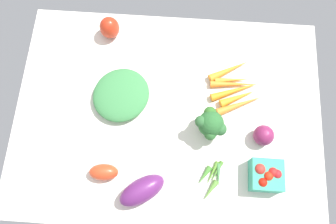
# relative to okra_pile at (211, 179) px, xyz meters

# --- Properties ---
(tablecloth) EXTENTS (1.04, 0.76, 0.02)m
(tablecloth) POSITION_rel_okra_pile_xyz_m (0.15, -0.21, -0.02)
(tablecloth) COLOR silver
(tablecloth) RESTS_ON ground
(okra_pile) EXTENTS (0.09, 0.13, 0.02)m
(okra_pile) POSITION_rel_okra_pile_xyz_m (0.00, 0.00, 0.00)
(okra_pile) COLOR #458631
(okra_pile) RESTS_ON tablecloth
(eggplant) EXTENTS (0.17, 0.14, 0.07)m
(eggplant) POSITION_rel_okra_pile_xyz_m (0.21, 0.05, 0.03)
(eggplant) COLOR #612465
(eggplant) RESTS_ON tablecloth
(leafy_greens_clump) EXTENTS (0.26, 0.27, 0.05)m
(leafy_greens_clump) POSITION_rel_okra_pile_xyz_m (0.32, -0.26, 0.02)
(leafy_greens_clump) COLOR #3B8145
(leafy_greens_clump) RESTS_ON tablecloth
(berry_basket) EXTENTS (0.10, 0.10, 0.08)m
(berry_basket) POSITION_rel_okra_pile_xyz_m (-0.17, -0.02, 0.03)
(berry_basket) COLOR teal
(berry_basket) RESTS_ON tablecloth
(roma_tomato) EXTENTS (0.10, 0.06, 0.05)m
(roma_tomato) POSITION_rel_okra_pile_xyz_m (0.34, 0.00, 0.02)
(roma_tomato) COLOR red
(roma_tomato) RESTS_ON tablecloth
(carrot_bunch) EXTENTS (0.20, 0.22, 0.03)m
(carrot_bunch) POSITION_rel_okra_pile_xyz_m (-0.07, -0.31, 0.00)
(carrot_bunch) COLOR orange
(carrot_bunch) RESTS_ON tablecloth
(broccoli_head) EXTENTS (0.10, 0.11, 0.11)m
(broccoli_head) POSITION_rel_okra_pile_xyz_m (0.01, -0.16, 0.06)
(broccoli_head) COLOR #A8C785
(broccoli_head) RESTS_ON tablecloth
(bell_pepper_red) EXTENTS (0.10, 0.10, 0.09)m
(bell_pepper_red) POSITION_rel_okra_pile_xyz_m (0.38, -0.50, 0.03)
(bell_pepper_red) COLOR red
(bell_pepper_red) RESTS_ON tablecloth
(red_onion_near_basket) EXTENTS (0.07, 0.07, 0.07)m
(red_onion_near_basket) POSITION_rel_okra_pile_xyz_m (-0.16, -0.15, 0.02)
(red_onion_near_basket) COLOR #7D214E
(red_onion_near_basket) RESTS_ON tablecloth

